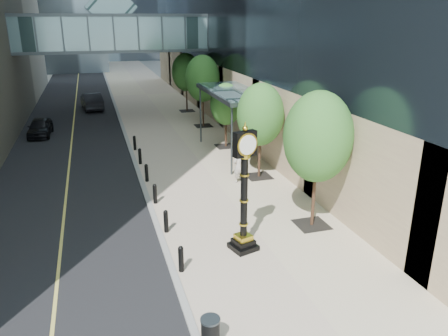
{
  "coord_description": "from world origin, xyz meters",
  "views": [
    {
      "loc": [
        -5.21,
        -12.62,
        8.8
      ],
      "look_at": [
        0.14,
        5.02,
        2.41
      ],
      "focal_mm": 35.0,
      "sensor_mm": 36.0,
      "label": 1
    }
  ],
  "objects_px": {
    "street_clock": "(244,198)",
    "pedestrian": "(239,166)",
    "car_far": "(92,101)",
    "trash_bin": "(210,334)",
    "car_near": "(40,127)"
  },
  "relations": [
    {
      "from": "car_near",
      "to": "trash_bin",
      "type": "bearing_deg",
      "value": -72.86
    },
    {
      "from": "trash_bin",
      "to": "pedestrian",
      "type": "distance_m",
      "value": 12.99
    },
    {
      "from": "pedestrian",
      "to": "street_clock",
      "type": "bearing_deg",
      "value": 58.28
    },
    {
      "from": "trash_bin",
      "to": "car_near",
      "type": "distance_m",
      "value": 27.06
    },
    {
      "from": "street_clock",
      "to": "pedestrian",
      "type": "height_order",
      "value": "street_clock"
    },
    {
      "from": "car_near",
      "to": "car_far",
      "type": "height_order",
      "value": "car_far"
    },
    {
      "from": "car_far",
      "to": "street_clock",
      "type": "bearing_deg",
      "value": 93.09
    },
    {
      "from": "street_clock",
      "to": "car_near",
      "type": "relative_size",
      "value": 1.26
    },
    {
      "from": "trash_bin",
      "to": "pedestrian",
      "type": "xyz_separation_m",
      "value": [
        4.88,
        12.03,
        0.48
      ]
    },
    {
      "from": "pedestrian",
      "to": "car_near",
      "type": "distance_m",
      "value": 18.28
    },
    {
      "from": "trash_bin",
      "to": "car_near",
      "type": "xyz_separation_m",
      "value": [
        -6.62,
        26.23,
        0.19
      ]
    },
    {
      "from": "trash_bin",
      "to": "pedestrian",
      "type": "relative_size",
      "value": 0.48
    },
    {
      "from": "street_clock",
      "to": "car_near",
      "type": "bearing_deg",
      "value": 97.43
    },
    {
      "from": "street_clock",
      "to": "car_far",
      "type": "height_order",
      "value": "street_clock"
    },
    {
      "from": "car_near",
      "to": "pedestrian",
      "type": "bearing_deg",
      "value": -48.02
    }
  ]
}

